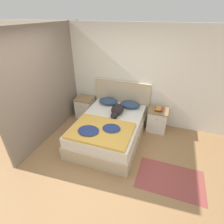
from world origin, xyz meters
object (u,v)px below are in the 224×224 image
nightstand_left (85,107)px  book_stack (159,109)px  bed (109,130)px  pillow_left (109,101)px  pillow_right (130,104)px  dog (117,110)px  nightstand_right (157,120)px

nightstand_left → book_stack: size_ratio=2.54×
bed → nightstand_left: nightstand_left is taller
pillow_left → book_stack: bearing=0.8°
pillow_right → book_stack: (0.74, 0.02, -0.01)m
pillow_right → dog: 0.50m
nightstand_left → pillow_left: pillow_left is taller
pillow_left → book_stack: 1.34m
nightstand_right → pillow_left: pillow_left is taller
nightstand_right → bed: bearing=-142.8°
nightstand_left → nightstand_right: (2.08, 0.00, 0.00)m
nightstand_left → pillow_right: (1.34, -0.02, 0.33)m
pillow_left → nightstand_left: bearing=178.5°
nightstand_left → pillow_right: 1.38m
nightstand_right → pillow_right: pillow_right is taller
nightstand_left → bed: bearing=-37.2°
nightstand_right → book_stack: bearing=178.7°
bed → nightstand_left: (-1.04, 0.79, 0.03)m
nightstand_right → pillow_left: 1.38m
bed → book_stack: bearing=37.2°
nightstand_right → pillow_right: size_ratio=1.13×
bed → pillow_left: 0.90m
nightstand_right → book_stack: 0.32m
pillow_right → pillow_left: bearing=180.0°
nightstand_right → pillow_left: bearing=-179.2°
nightstand_right → book_stack: book_stack is taller
pillow_left → dog: bearing=-49.2°
bed → dog: dog is taller
bed → pillow_left: bearing=111.3°
nightstand_left → dog: 1.28m
dog → book_stack: (0.95, 0.47, -0.04)m
pillow_left → bed: bearing=-68.7°
nightstand_left → nightstand_right: same height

